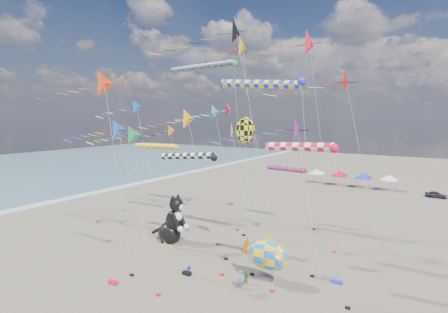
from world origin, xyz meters
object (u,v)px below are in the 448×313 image
at_px(cat_inflatable, 171,218).
at_px(parked_car, 436,195).
at_px(fish_inflatable, 267,255).
at_px(child_green, 246,279).
at_px(child_blue, 189,270).
at_px(person_adult, 241,280).

height_order(cat_inflatable, parked_car, cat_inflatable).
relative_size(fish_inflatable, parked_car, 1.52).
bearing_deg(child_green, child_blue, -171.66).
relative_size(cat_inflatable, fish_inflatable, 1.09).
bearing_deg(child_green, person_adult, -97.63).
relative_size(person_adult, parked_car, 0.47).
distance_m(fish_inflatable, person_adult, 3.18).
bearing_deg(parked_car, person_adult, 169.50).
height_order(child_green, parked_car, parked_car).
bearing_deg(fish_inflatable, parked_car, 75.98).
bearing_deg(parked_car, cat_inflatable, 154.00).
bearing_deg(person_adult, cat_inflatable, 112.67).
height_order(fish_inflatable, child_blue, fish_inflatable).
bearing_deg(child_blue, parked_car, 54.18).
distance_m(cat_inflatable, child_blue, 9.65).
distance_m(child_green, child_blue, 5.66).
height_order(fish_inflatable, parked_car, fish_inflatable).
bearing_deg(cat_inflatable, fish_inflatable, -14.92).
bearing_deg(parked_car, child_blue, 163.95).
distance_m(cat_inflatable, parked_car, 51.36).
distance_m(fish_inflatable, child_blue, 7.71).
bearing_deg(fish_inflatable, child_green, -144.28).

